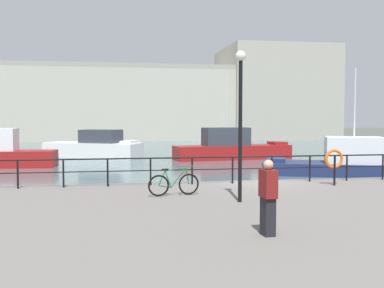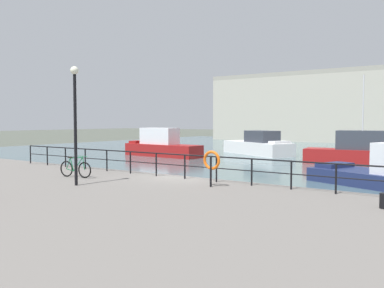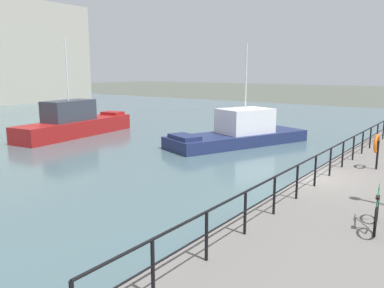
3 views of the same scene
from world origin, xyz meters
name	(u,v)px [view 2 (image 2 of 3)]	position (x,y,z in m)	size (l,w,h in m)	color
ground_plane	(186,195)	(0.00, 0.00, 0.00)	(240.00, 240.00, 0.00)	#4C5147
water_basin	(355,153)	(0.00, 30.20, 0.01)	(80.00, 60.00, 0.01)	#476066
quay_promenade	(70,210)	(0.00, -6.50, 0.43)	(56.00, 13.00, 0.87)	slate
moored_small_launch	(369,152)	(3.85, 18.68, 0.95)	(10.07, 3.62, 6.92)	maroon
moored_cabin_cruiser	(161,146)	(-14.11, 15.38, 1.02)	(8.36, 2.69, 2.70)	maroon
moored_red_daysailer	(258,146)	(-7.40, 22.44, 0.90)	(8.80, 6.40, 2.40)	white
quay_railing	(185,162)	(0.50, -0.75, 1.61)	(22.80, 0.07, 1.08)	black
parked_bicycle	(75,169)	(-3.79, -3.19, 1.26)	(1.76, 0.33, 0.98)	black
life_ring_stand	(212,161)	(2.60, -1.88, 1.84)	(0.75, 0.16, 1.40)	black
quay_lamp_post	(75,110)	(-1.92, -4.68, 3.84)	(0.32, 0.32, 4.65)	black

